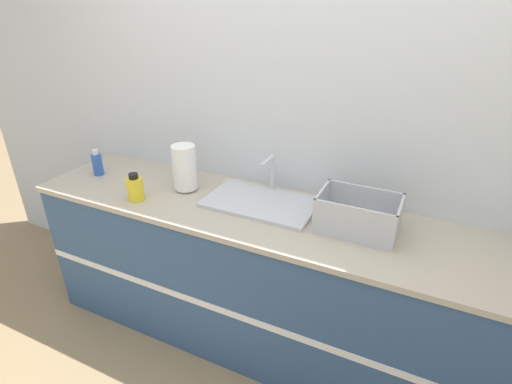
% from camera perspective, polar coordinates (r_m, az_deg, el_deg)
% --- Properties ---
extents(ground_plane, '(12.00, 12.00, 0.00)m').
position_cam_1_polar(ground_plane, '(2.46, -2.72, -24.43)').
color(ground_plane, '#937A56').
extents(wall_back, '(4.99, 0.06, 2.60)m').
position_cam_1_polar(wall_back, '(2.20, 4.41, 10.52)').
color(wall_back, silver).
rests_on(wall_back, ground_plane).
extents(counter_cabinet, '(2.62, 0.63, 0.89)m').
position_cam_1_polar(counter_cabinet, '(2.33, 0.60, -12.27)').
color(counter_cabinet, '#33517A').
rests_on(counter_cabinet, ground_plane).
extents(sink, '(0.59, 0.35, 0.23)m').
position_cam_1_polar(sink, '(2.14, 0.73, -1.29)').
color(sink, silver).
rests_on(sink, counter_cabinet).
extents(paper_towel_roll, '(0.13, 0.13, 0.27)m').
position_cam_1_polar(paper_towel_roll, '(2.28, -10.17, 3.43)').
color(paper_towel_roll, '#4C4C51').
rests_on(paper_towel_roll, counter_cabinet).
extents(dish_rack, '(0.37, 0.24, 0.18)m').
position_cam_1_polar(dish_rack, '(1.94, 14.32, -3.55)').
color(dish_rack, '#B7BABF').
rests_on(dish_rack, counter_cabinet).
extents(bottle_yellow, '(0.09, 0.09, 0.15)m').
position_cam_1_polar(bottle_yellow, '(2.25, -16.88, 0.52)').
color(bottle_yellow, yellow).
rests_on(bottle_yellow, counter_cabinet).
extents(bottle_blue, '(0.06, 0.06, 0.16)m').
position_cam_1_polar(bottle_blue, '(2.65, -21.72, 3.77)').
color(bottle_blue, '#2D56B7').
rests_on(bottle_blue, counter_cabinet).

